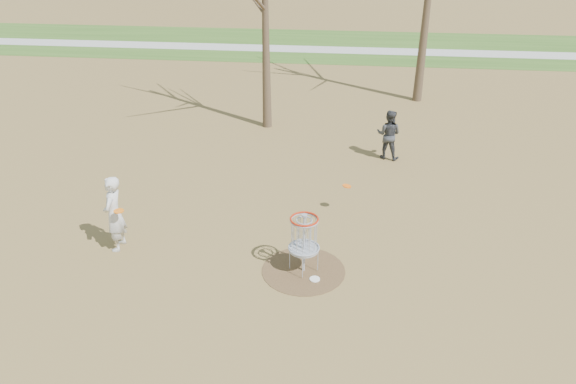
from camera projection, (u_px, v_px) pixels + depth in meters
The scene contains 9 objects.
ground at pixel (303, 271), 12.05m from camera, with size 160.00×160.00×0.00m, color brown.
green_band at pixel (336, 46), 30.55m from camera, with size 160.00×8.00×0.01m, color #2D5119.
footpath at pixel (335, 50), 29.66m from camera, with size 160.00×1.50×0.01m, color #9E9E99.
dirt_circle at pixel (304, 270), 12.05m from camera, with size 1.80×1.80×0.01m, color #47331E.
player_standing at pixel (114, 214), 12.44m from camera, with size 0.65×0.43×1.78m, color silver.
player_throwing at pixel (389, 135), 16.96m from camera, with size 0.74×0.58×1.53m, color #323337.
disc_grounded at pixel (315, 279), 11.75m from camera, with size 0.22×0.22×0.02m, color white.
discs_in_play at pixel (246, 197), 13.05m from camera, with size 5.09×2.69×0.42m.
disc_golf_basket at pixel (304, 234), 11.62m from camera, with size 0.64×0.64×1.35m.
Camera 1 is at (0.75, -9.87, 7.08)m, focal length 35.00 mm.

